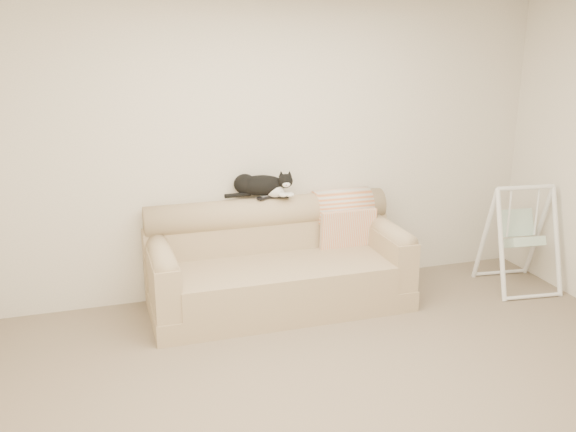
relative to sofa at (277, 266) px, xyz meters
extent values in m
plane|color=#705F4E|center=(0.09, -1.62, -0.35)|extent=(5.00, 5.00, 0.00)
cube|color=beige|center=(0.09, 0.38, 0.95)|extent=(5.00, 0.04, 2.60)
cube|color=tan|center=(0.00, -0.09, -0.26)|extent=(2.20, 0.90, 0.18)
cube|color=tan|center=(0.00, -0.20, -0.05)|extent=(1.80, 0.68, 0.24)
cube|color=tan|center=(0.00, 0.25, 0.08)|extent=(2.20, 0.22, 0.50)
cylinder|color=tan|center=(0.00, 0.25, 0.41)|extent=(2.16, 0.28, 0.28)
cube|color=tan|center=(-0.99, -0.09, 0.04)|extent=(0.20, 0.88, 0.42)
cylinder|color=tan|center=(-0.99, -0.09, 0.25)|extent=(0.18, 0.84, 0.18)
cube|color=tan|center=(0.99, -0.09, 0.04)|extent=(0.20, 0.88, 0.42)
cylinder|color=tan|center=(0.99, -0.09, 0.25)|extent=(0.18, 0.84, 0.18)
cube|color=black|center=(-0.02, 0.23, 0.56)|extent=(0.18, 0.12, 0.02)
cube|color=gray|center=(-0.02, 0.23, 0.57)|extent=(0.11, 0.07, 0.01)
cube|color=black|center=(0.09, 0.22, 0.56)|extent=(0.18, 0.08, 0.02)
ellipsoid|color=black|center=(-0.05, 0.27, 0.66)|extent=(0.46, 0.30, 0.18)
ellipsoid|color=black|center=(-0.19, 0.31, 0.67)|extent=(0.24, 0.22, 0.18)
ellipsoid|color=white|center=(0.05, 0.21, 0.62)|extent=(0.19, 0.15, 0.12)
ellipsoid|color=black|center=(0.13, 0.17, 0.70)|extent=(0.16, 0.17, 0.12)
ellipsoid|color=white|center=(0.12, 0.12, 0.68)|extent=(0.08, 0.07, 0.05)
sphere|color=#BF7272|center=(0.12, 0.10, 0.68)|extent=(0.01, 0.01, 0.01)
cone|color=black|center=(0.10, 0.19, 0.76)|extent=(0.05, 0.06, 0.06)
cone|color=black|center=(0.17, 0.18, 0.76)|extent=(0.07, 0.08, 0.06)
sphere|color=olive|center=(0.10, 0.13, 0.71)|extent=(0.02, 0.02, 0.02)
sphere|color=olive|center=(0.14, 0.12, 0.71)|extent=(0.02, 0.02, 0.02)
ellipsoid|color=white|center=(0.10, 0.15, 0.59)|extent=(0.10, 0.11, 0.04)
ellipsoid|color=white|center=(0.16, 0.13, 0.59)|extent=(0.10, 0.11, 0.04)
cylinder|color=black|center=(-0.27, 0.26, 0.59)|extent=(0.23, 0.06, 0.04)
cylinder|color=#E67F44|center=(0.69, 0.25, 0.41)|extent=(0.52, 0.33, 0.33)
cube|color=#E67F44|center=(0.69, 0.08, 0.21)|extent=(0.52, 0.09, 0.42)
cylinder|color=white|center=(1.95, -0.42, 0.12)|extent=(0.08, 0.34, 0.96)
cylinder|color=white|center=(1.98, -0.13, 0.12)|extent=(0.08, 0.34, 0.96)
cylinder|color=white|center=(2.50, -0.48, 0.12)|extent=(0.08, 0.34, 0.96)
cylinder|color=white|center=(2.53, -0.19, 0.12)|extent=(0.08, 0.34, 0.96)
cylinder|color=white|center=(2.24, -0.30, 0.60)|extent=(0.55, 0.10, 0.04)
cylinder|color=white|center=(2.21, -0.60, -0.33)|extent=(0.55, 0.09, 0.03)
cylinder|color=white|center=(2.27, -0.01, -0.33)|extent=(0.55, 0.09, 0.03)
cube|color=white|center=(2.24, -0.33, 0.09)|extent=(0.35, 0.32, 0.18)
cube|color=white|center=(2.25, -0.21, 0.24)|extent=(0.33, 0.18, 0.25)
cylinder|color=white|center=(2.10, -0.29, 0.37)|extent=(0.02, 0.02, 0.45)
cylinder|color=white|center=(2.38, -0.32, 0.37)|extent=(0.02, 0.02, 0.45)
camera|label=1|loc=(-1.46, -4.98, 1.99)|focal=40.00mm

